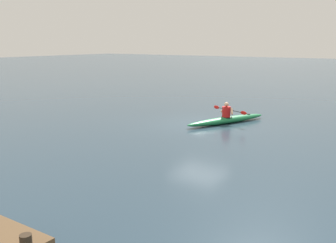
{
  "coord_description": "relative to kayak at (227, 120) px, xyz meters",
  "views": [
    {
      "loc": [
        -8.78,
        15.6,
        3.84
      ],
      "look_at": [
        -1.02,
        4.19,
        0.98
      ],
      "focal_mm": 41.31,
      "sensor_mm": 36.0,
      "label": 1
    }
  ],
  "objects": [
    {
      "name": "ground_plane",
      "position": [
        0.91,
        1.0,
        -0.16
      ],
      "size": [
        160.0,
        160.0,
        0.0
      ],
      "primitive_type": "plane",
      "color": "#283D4C"
    },
    {
      "name": "kayak",
      "position": [
        0.0,
        0.0,
        0.0
      ],
      "size": [
        2.32,
        4.58,
        0.32
      ],
      "color": "#19723F",
      "rests_on": "ground"
    },
    {
      "name": "kayaker",
      "position": [
        0.01,
        0.04,
        0.44
      ],
      "size": [
        2.14,
        0.91,
        0.71
      ],
      "color": "red",
      "rests_on": "kayak"
    }
  ]
}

